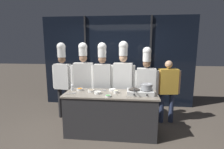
% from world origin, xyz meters
% --- Properties ---
extents(ground_plane, '(24.00, 24.00, 0.00)m').
position_xyz_m(ground_plane, '(0.00, 0.00, 0.00)').
color(ground_plane, brown).
extents(window_wall_back, '(4.57, 0.09, 2.70)m').
position_xyz_m(window_wall_back, '(0.00, 1.80, 1.35)').
color(window_wall_back, black).
rests_on(window_wall_back, ground_plane).
extents(demo_counter, '(1.92, 0.71, 0.89)m').
position_xyz_m(demo_counter, '(0.00, 0.00, 0.45)').
color(demo_counter, '#2D2D30').
rests_on(demo_counter, ground_plane).
extents(portable_stove, '(0.53, 0.37, 0.10)m').
position_xyz_m(portable_stove, '(0.60, -0.01, 0.94)').
color(portable_stove, silver).
rests_on(portable_stove, demo_counter).
extents(frying_pan, '(0.24, 0.42, 0.05)m').
position_xyz_m(frying_pan, '(0.48, -0.02, 1.01)').
color(frying_pan, '#38332D').
rests_on(frying_pan, portable_stove).
extents(stock_pot, '(0.26, 0.23, 0.12)m').
position_xyz_m(stock_pot, '(0.72, -0.01, 1.05)').
color(stock_pot, '#93969B').
rests_on(stock_pot, portable_stove).
extents(squeeze_bottle_clear, '(0.06, 0.06, 0.15)m').
position_xyz_m(squeeze_bottle_clear, '(-0.86, 0.14, 0.96)').
color(squeeze_bottle_clear, white).
rests_on(squeeze_bottle_clear, demo_counter).
extents(prep_bowl_garlic, '(0.14, 0.14, 0.05)m').
position_xyz_m(prep_bowl_garlic, '(-0.26, -0.07, 0.92)').
color(prep_bowl_garlic, white).
rests_on(prep_bowl_garlic, demo_counter).
extents(prep_bowl_noodles, '(0.10, 0.10, 0.06)m').
position_xyz_m(prep_bowl_noodles, '(0.11, 0.02, 0.92)').
color(prep_bowl_noodles, white).
rests_on(prep_bowl_noodles, demo_counter).
extents(prep_bowl_rice, '(0.15, 0.15, 0.04)m').
position_xyz_m(prep_bowl_rice, '(0.02, 0.21, 0.91)').
color(prep_bowl_rice, white).
rests_on(prep_bowl_rice, demo_counter).
extents(prep_bowl_carrots, '(0.14, 0.14, 0.05)m').
position_xyz_m(prep_bowl_carrots, '(-0.70, 0.14, 0.92)').
color(prep_bowl_carrots, white).
rests_on(prep_bowl_carrots, demo_counter).
extents(prep_bowl_scallions, '(0.12, 0.12, 0.03)m').
position_xyz_m(prep_bowl_scallions, '(-0.02, -0.25, 0.91)').
color(prep_bowl_scallions, white).
rests_on(prep_bowl_scallions, demo_counter).
extents(prep_bowl_mushrooms, '(0.14, 0.14, 0.05)m').
position_xyz_m(prep_bowl_mushrooms, '(-0.43, 0.06, 0.92)').
color(prep_bowl_mushrooms, white).
rests_on(prep_bowl_mushrooms, demo_counter).
extents(serving_spoon_slotted, '(0.24, 0.07, 0.02)m').
position_xyz_m(serving_spoon_slotted, '(-0.19, 0.19, 0.90)').
color(serving_spoon_slotted, '#B2B5BA').
rests_on(serving_spoon_slotted, demo_counter).
extents(serving_spoon_solid, '(0.21, 0.12, 0.02)m').
position_xyz_m(serving_spoon_solid, '(-0.78, -0.11, 0.90)').
color(serving_spoon_solid, '#B2B5BA').
rests_on(serving_spoon_solid, demo_counter).
extents(chef_head, '(0.51, 0.25, 1.93)m').
position_xyz_m(chef_head, '(-1.29, 0.68, 1.13)').
color(chef_head, '#232326').
rests_on(chef_head, ground_plane).
extents(chef_sous, '(0.61, 0.30, 1.93)m').
position_xyz_m(chef_sous, '(-0.75, 0.66, 1.10)').
color(chef_sous, '#4C4C51').
rests_on(chef_sous, ground_plane).
extents(chef_line, '(0.51, 0.22, 1.93)m').
position_xyz_m(chef_line, '(-0.28, 0.63, 1.14)').
color(chef_line, '#4C4C51').
rests_on(chef_line, ground_plane).
extents(chef_pastry, '(0.57, 0.26, 1.96)m').
position_xyz_m(chef_pastry, '(0.22, 0.63, 1.14)').
color(chef_pastry, '#4C4C51').
rests_on(chef_pastry, ground_plane).
extents(chef_apprentice, '(0.58, 0.24, 1.83)m').
position_xyz_m(chef_apprentice, '(0.77, 0.60, 1.03)').
color(chef_apprentice, '#232326').
rests_on(chef_apprentice, ground_plane).
extents(person_guest, '(0.57, 0.28, 1.52)m').
position_xyz_m(person_guest, '(1.28, 0.68, 0.91)').
color(person_guest, '#2D3856').
rests_on(person_guest, ground_plane).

